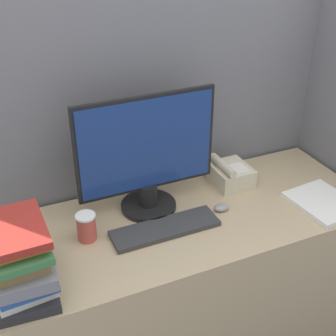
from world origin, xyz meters
TOP-DOWN VIEW (x-y plane):
  - cubicle_panel_rear at (0.00, 0.66)m, footprint 2.02×0.04m
  - desk at (0.00, 0.31)m, footprint 1.62×0.62m
  - monitor at (-0.09, 0.44)m, footprint 0.57×0.23m
  - keyboard at (-0.09, 0.27)m, footprint 0.43×0.13m
  - mouse at (0.17, 0.29)m, footprint 0.06×0.05m
  - coffee_cup at (-0.38, 0.34)m, footprint 0.08×0.08m
  - book_stack at (-0.65, 0.17)m, footprint 0.25×0.31m
  - desk_telephone at (0.31, 0.46)m, footprint 0.16×0.18m
  - paper_pile at (0.58, 0.15)m, footprint 0.25×0.29m

SIDE VIEW (x-z plane):
  - desk at x=0.00m, z-range 0.00..0.77m
  - keyboard at x=-0.09m, z-range 0.77..0.79m
  - paper_pile at x=0.58m, z-range 0.77..0.79m
  - mouse at x=0.17m, z-range 0.77..0.79m
  - desk_telephone at x=0.31m, z-range 0.75..0.87m
  - coffee_cup at x=-0.38m, z-range 0.77..0.88m
  - book_stack at x=-0.65m, z-range 0.76..1.02m
  - cubicle_panel_rear at x=0.00m, z-range 0.00..1.78m
  - monitor at x=-0.09m, z-range 0.75..1.25m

